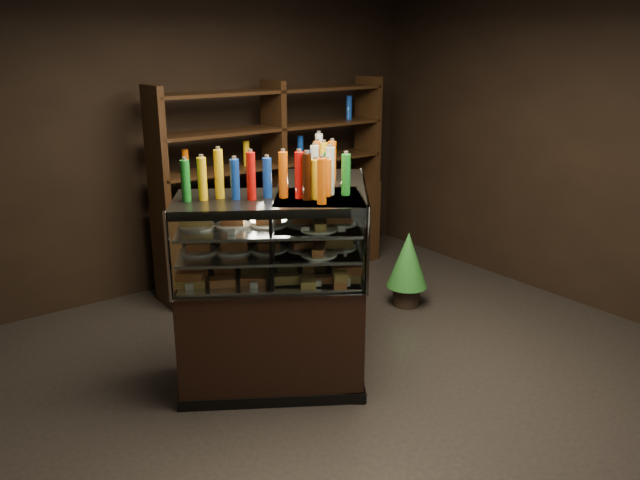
# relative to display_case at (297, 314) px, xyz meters

# --- Properties ---
(ground) EXTENTS (5.00, 5.00, 0.00)m
(ground) POSITION_rel_display_case_xyz_m (0.36, -0.31, -0.46)
(ground) COLOR black
(ground) RESTS_ON ground
(room_shell) EXTENTS (5.02, 5.02, 3.01)m
(room_shell) POSITION_rel_display_case_xyz_m (0.36, -0.31, 1.48)
(room_shell) COLOR black
(room_shell) RESTS_ON ground
(display_case) EXTENTS (1.84, 1.39, 1.38)m
(display_case) POSITION_rel_display_case_xyz_m (0.00, 0.00, 0.00)
(display_case) COLOR black
(display_case) RESTS_ON ground
(food_display) EXTENTS (1.48, 1.01, 0.43)m
(food_display) POSITION_rel_display_case_xyz_m (0.00, -0.00, 0.59)
(food_display) COLOR #D5844C
(food_display) RESTS_ON display_case
(bottles_top) EXTENTS (1.31, 0.88, 0.30)m
(bottles_top) POSITION_rel_display_case_xyz_m (-0.00, 0.00, 1.05)
(bottles_top) COLOR yellow
(bottles_top) RESTS_ON display_case
(potted_conifer) EXTENTS (0.37, 0.37, 0.80)m
(potted_conifer) POSITION_rel_display_case_xyz_m (1.52, 0.42, -0.01)
(potted_conifer) COLOR black
(potted_conifer) RESTS_ON ground
(back_shelving) EXTENTS (2.48, 0.44, 2.00)m
(back_shelving) POSITION_rel_display_case_xyz_m (0.93, 1.74, 0.14)
(back_shelving) COLOR black
(back_shelving) RESTS_ON ground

